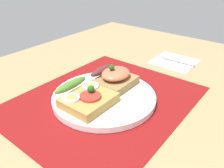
{
  "coord_description": "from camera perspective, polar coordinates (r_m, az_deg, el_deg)",
  "views": [
    {
      "loc": [
        -35.23,
        -30.13,
        30.15
      ],
      "look_at": [
        3.0,
        0.0,
        3.2
      ],
      "focal_mm": 37.15,
      "sensor_mm": 36.0,
      "label": 1
    }
  ],
  "objects": [
    {
      "name": "placemat",
      "position": [
        0.55,
        -1.93,
        -3.96
      ],
      "size": [
        43.02,
        35.66,
        0.3
      ],
      "primitive_type": "cube",
      "color": "maroon",
      "rests_on": "ground_plane"
    },
    {
      "name": "sandwich_egg_tomato",
      "position": [
        0.51,
        -6.73,
        -3.12
      ],
      "size": [
        10.57,
        10.59,
        4.29
      ],
      "color": "#B58B45",
      "rests_on": "plate"
    },
    {
      "name": "sandwich_salmon",
      "position": [
        0.58,
        0.53,
        1.69
      ],
      "size": [
        9.55,
        9.56,
        5.73
      ],
      "color": "olive",
      "rests_on": "plate"
    },
    {
      "name": "fork",
      "position": [
        0.78,
        14.89,
        5.79
      ],
      "size": [
        1.62,
        13.05,
        0.32
      ],
      "color": "#B7B7BC",
      "rests_on": "napkin"
    },
    {
      "name": "ground_plane",
      "position": [
        0.56,
        -1.9,
        -5.46
      ],
      "size": [
        120.0,
        90.0,
        3.2
      ],
      "primitive_type": "cube",
      "color": "tan"
    },
    {
      "name": "plate",
      "position": [
        0.55,
        -1.95,
        -3.21
      ],
      "size": [
        24.24,
        24.24,
        1.4
      ],
      "primitive_type": "cylinder",
      "color": "white",
      "rests_on": "placemat"
    },
    {
      "name": "napkin",
      "position": [
        0.78,
        15.14,
        5.43
      ],
      "size": [
        12.33,
        12.96,
        0.6
      ],
      "primitive_type": "cube",
      "color": "white",
      "rests_on": "ground_plane"
    }
  ]
}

